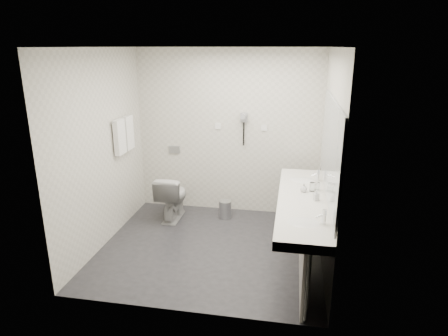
# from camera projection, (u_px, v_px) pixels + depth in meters

# --- Properties ---
(floor) EXTENTS (2.80, 2.80, 0.00)m
(floor) POSITION_uv_depth(u_px,v_px,m) (211.00, 248.00, 5.09)
(floor) COLOR #26252A
(floor) RESTS_ON ground
(ceiling) EXTENTS (2.80, 2.80, 0.00)m
(ceiling) POSITION_uv_depth(u_px,v_px,m) (208.00, 47.00, 4.35)
(ceiling) COLOR silver
(ceiling) RESTS_ON wall_back
(wall_back) EXTENTS (2.80, 0.00, 2.80)m
(wall_back) POSITION_uv_depth(u_px,v_px,m) (228.00, 133.00, 5.94)
(wall_back) COLOR beige
(wall_back) RESTS_ON floor
(wall_front) EXTENTS (2.80, 0.00, 2.80)m
(wall_front) POSITION_uv_depth(u_px,v_px,m) (179.00, 193.00, 3.50)
(wall_front) COLOR beige
(wall_front) RESTS_ON floor
(wall_left) EXTENTS (0.00, 2.60, 2.60)m
(wall_left) POSITION_uv_depth(u_px,v_px,m) (102.00, 150.00, 4.96)
(wall_left) COLOR beige
(wall_left) RESTS_ON floor
(wall_right) EXTENTS (0.00, 2.60, 2.60)m
(wall_right) POSITION_uv_depth(u_px,v_px,m) (329.00, 161.00, 4.48)
(wall_right) COLOR beige
(wall_right) RESTS_ON floor
(vanity_counter) EXTENTS (0.55, 2.20, 0.10)m
(vanity_counter) POSITION_uv_depth(u_px,v_px,m) (302.00, 202.00, 4.48)
(vanity_counter) COLOR silver
(vanity_counter) RESTS_ON floor
(vanity_panel) EXTENTS (0.03, 2.15, 0.75)m
(vanity_panel) POSITION_uv_depth(u_px,v_px,m) (302.00, 236.00, 4.60)
(vanity_panel) COLOR gray
(vanity_panel) RESTS_ON floor
(vanity_post_near) EXTENTS (0.06, 0.06, 0.75)m
(vanity_post_near) POSITION_uv_depth(u_px,v_px,m) (307.00, 287.00, 3.62)
(vanity_post_near) COLOR silver
(vanity_post_near) RESTS_ON floor
(vanity_post_far) EXTENTS (0.06, 0.06, 0.75)m
(vanity_post_far) POSITION_uv_depth(u_px,v_px,m) (304.00, 203.00, 5.57)
(vanity_post_far) COLOR silver
(vanity_post_far) RESTS_ON floor
(mirror) EXTENTS (0.02, 2.20, 1.05)m
(mirror) POSITION_uv_depth(u_px,v_px,m) (330.00, 148.00, 4.24)
(mirror) COLOR #B2BCC6
(mirror) RESTS_ON wall_right
(basin_near) EXTENTS (0.40, 0.31, 0.05)m
(basin_near) POSITION_uv_depth(u_px,v_px,m) (303.00, 224.00, 3.86)
(basin_near) COLOR white
(basin_near) RESTS_ON vanity_counter
(basin_far) EXTENTS (0.40, 0.31, 0.05)m
(basin_far) POSITION_uv_depth(u_px,v_px,m) (302.00, 181.00, 5.08)
(basin_far) COLOR white
(basin_far) RESTS_ON vanity_counter
(faucet_near) EXTENTS (0.04, 0.04, 0.15)m
(faucet_near) POSITION_uv_depth(u_px,v_px,m) (324.00, 217.00, 3.80)
(faucet_near) COLOR silver
(faucet_near) RESTS_ON vanity_counter
(faucet_far) EXTENTS (0.04, 0.04, 0.15)m
(faucet_far) POSITION_uv_depth(u_px,v_px,m) (318.00, 175.00, 5.02)
(faucet_far) COLOR silver
(faucet_far) RESTS_ON vanity_counter
(soap_bottle_a) EXTENTS (0.07, 0.07, 0.12)m
(soap_bottle_a) POSITION_uv_depth(u_px,v_px,m) (316.00, 195.00, 4.38)
(soap_bottle_a) COLOR silver
(soap_bottle_a) RESTS_ON vanity_counter
(soap_bottle_b) EXTENTS (0.11, 0.11, 0.10)m
(soap_bottle_b) POSITION_uv_depth(u_px,v_px,m) (304.00, 188.00, 4.64)
(soap_bottle_b) COLOR silver
(soap_bottle_b) RESTS_ON vanity_counter
(glass_left) EXTENTS (0.06, 0.06, 0.11)m
(glass_left) POSITION_uv_depth(u_px,v_px,m) (312.00, 187.00, 4.66)
(glass_left) COLOR silver
(glass_left) RESTS_ON vanity_counter
(glass_right) EXTENTS (0.06, 0.06, 0.10)m
(glass_right) POSITION_uv_depth(u_px,v_px,m) (317.00, 186.00, 4.70)
(glass_right) COLOR silver
(glass_right) RESTS_ON vanity_counter
(toilet) EXTENTS (0.39, 0.68, 0.69)m
(toilet) POSITION_uv_depth(u_px,v_px,m) (172.00, 197.00, 5.88)
(toilet) COLOR white
(toilet) RESTS_ON floor
(flush_plate) EXTENTS (0.18, 0.02, 0.12)m
(flush_plate) POSITION_uv_depth(u_px,v_px,m) (174.00, 150.00, 6.16)
(flush_plate) COLOR #B2B5BA
(flush_plate) RESTS_ON wall_back
(pedal_bin) EXTENTS (0.23, 0.23, 0.26)m
(pedal_bin) POSITION_uv_depth(u_px,v_px,m) (225.00, 210.00, 5.94)
(pedal_bin) COLOR #B2B5BA
(pedal_bin) RESTS_ON floor
(bin_lid) EXTENTS (0.19, 0.19, 0.02)m
(bin_lid) POSITION_uv_depth(u_px,v_px,m) (225.00, 201.00, 5.90)
(bin_lid) COLOR #B2B5BA
(bin_lid) RESTS_ON pedal_bin
(towel_rail) EXTENTS (0.02, 0.62, 0.02)m
(towel_rail) POSITION_uv_depth(u_px,v_px,m) (122.00, 119.00, 5.38)
(towel_rail) COLOR silver
(towel_rail) RESTS_ON wall_left
(towel_near) EXTENTS (0.07, 0.24, 0.48)m
(towel_near) POSITION_uv_depth(u_px,v_px,m) (120.00, 137.00, 5.31)
(towel_near) COLOR white
(towel_near) RESTS_ON towel_rail
(towel_far) EXTENTS (0.07, 0.24, 0.48)m
(towel_far) POSITION_uv_depth(u_px,v_px,m) (128.00, 133.00, 5.57)
(towel_far) COLOR white
(towel_far) RESTS_ON towel_rail
(dryer_cradle) EXTENTS (0.10, 0.04, 0.14)m
(dryer_cradle) POSITION_uv_depth(u_px,v_px,m) (244.00, 117.00, 5.80)
(dryer_cradle) COLOR gray
(dryer_cradle) RESTS_ON wall_back
(dryer_barrel) EXTENTS (0.08, 0.14, 0.08)m
(dryer_barrel) POSITION_uv_depth(u_px,v_px,m) (243.00, 116.00, 5.72)
(dryer_barrel) COLOR gray
(dryer_barrel) RESTS_ON dryer_cradle
(dryer_cord) EXTENTS (0.02, 0.02, 0.35)m
(dryer_cord) POSITION_uv_depth(u_px,v_px,m) (244.00, 134.00, 5.86)
(dryer_cord) COLOR black
(dryer_cord) RESTS_ON dryer_cradle
(switch_plate_a) EXTENTS (0.09, 0.02, 0.09)m
(switch_plate_a) POSITION_uv_depth(u_px,v_px,m) (218.00, 126.00, 5.93)
(switch_plate_a) COLOR white
(switch_plate_a) RESTS_ON wall_back
(switch_plate_b) EXTENTS (0.09, 0.02, 0.09)m
(switch_plate_b) POSITION_uv_depth(u_px,v_px,m) (264.00, 128.00, 5.81)
(switch_plate_b) COLOR white
(switch_plate_b) RESTS_ON wall_back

